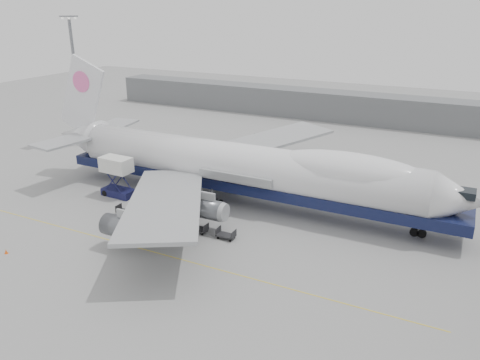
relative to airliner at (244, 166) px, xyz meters
The scene contains 12 objects.
ground 13.27m from the airliner, 93.08° to the right, with size 260.00×260.00×0.00m, color gray.
apron_line 18.87m from the airliner, 92.05° to the right, with size 60.00×0.15×0.01m, color gold.
hangar 59.01m from the airliner, 100.40° to the left, with size 110.00×8.00×7.00m, color slate.
floodlight_mast 45.14m from the airliner, 164.28° to the left, with size 2.40×2.40×25.43m.
airliner is the anchor object (origin of this frame).
catering_truck 19.36m from the airliner, 161.46° to the right, with size 5.18×3.70×6.12m.
traffic_cone 32.26m from the airliner, 125.20° to the right, with size 0.38×0.38×0.56m.
dolly_0 17.80m from the airliner, 139.03° to the right, with size 2.30×1.35×1.30m.
dolly_1 15.18m from the airliner, 128.54° to the right, with size 2.30×1.35×1.30m.
dolly_2 13.25m from the airliner, 113.83° to the right, with size 2.30×1.35×1.30m.
dolly_3 12.33m from the airliner, 94.96° to the right, with size 2.30×1.35×1.30m.
dolly_4 12.65m from the airliner, 74.99° to the right, with size 2.30×1.35×1.30m.
Camera 1 is at (28.37, -44.99, 27.40)m, focal length 35.00 mm.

